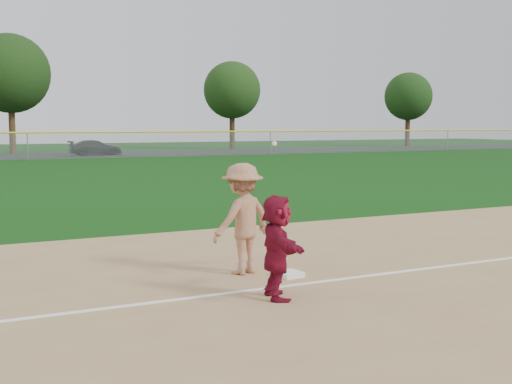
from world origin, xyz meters
name	(u,v)px	position (x,y,z in m)	size (l,w,h in m)	color
ground	(293,273)	(0.00, 0.00, 0.00)	(160.00, 160.00, 0.00)	#0C3B0B
foul_line	(317,282)	(0.00, -0.80, 0.03)	(60.00, 0.10, 0.01)	white
parking_asphalt	(20,156)	(0.00, 46.00, 0.01)	(120.00, 10.00, 0.01)	black
first_base	(289,274)	(-0.21, -0.25, 0.06)	(0.39, 0.39, 0.09)	white
base_runner	(277,247)	(-1.04, -1.36, 0.80)	(1.45, 0.46, 1.56)	maroon
car_right	(95,148)	(5.93, 44.83, 0.64)	(1.78, 4.37, 1.27)	black
first_base_play	(242,219)	(-0.82, 0.34, 0.98)	(1.41, 1.09, 2.30)	gray
outfield_fence	(27,133)	(0.00, 40.00, 1.96)	(110.00, 0.12, 110.00)	#999EA0
tree_2	(10,74)	(0.00, 51.50, 7.06)	(7.00, 7.00, 10.58)	#3D2816
tree_3	(232,90)	(22.00, 52.80, 6.16)	(6.00, 6.00, 9.19)	#312311
tree_4	(408,97)	(44.00, 51.20, 5.85)	(5.60, 5.60, 8.67)	#3A2315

